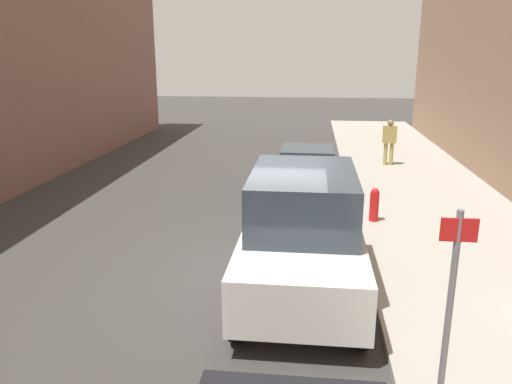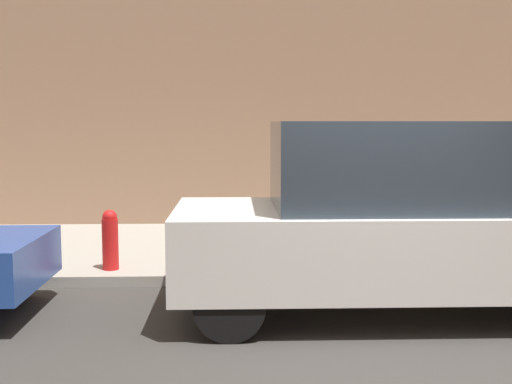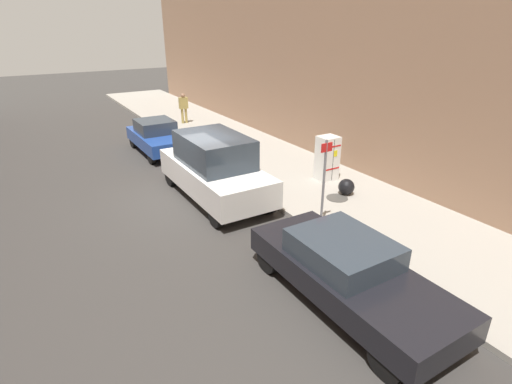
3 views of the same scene
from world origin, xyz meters
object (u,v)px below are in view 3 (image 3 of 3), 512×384
object	(u,v)px
pedestrian_standing_near	(184,106)
parked_sedan_dark	(347,271)
fire_hydrant	(215,148)
discarded_refrigerator	(327,158)
trash_bag	(346,187)
street_sign_post	(324,179)
parked_van_white	(215,168)
parked_hatchback_blue	(157,136)

from	to	relation	value
pedestrian_standing_near	parked_sedan_dark	size ratio (longest dim) A/B	0.35
fire_hydrant	parked_sedan_dark	world-z (taller)	parked_sedan_dark
discarded_refrigerator	fire_hydrant	bearing A→B (deg)	-60.89
trash_bag	street_sign_post	bearing A→B (deg)	30.95
pedestrian_standing_near	parked_van_white	distance (m)	10.47
street_sign_post	fire_hydrant	world-z (taller)	street_sign_post
street_sign_post	parked_sedan_dark	xyz separation A→B (m)	(1.57, 2.69, -0.81)
street_sign_post	trash_bag	xyz separation A→B (m)	(-2.14, -1.28, -1.13)
parked_hatchback_blue	fire_hydrant	bearing A→B (deg)	124.51
pedestrian_standing_near	parked_sedan_dark	distance (m)	16.56
parked_sedan_dark	fire_hydrant	bearing A→B (deg)	-99.77
trash_bag	parked_sedan_dark	world-z (taller)	parked_sedan_dark
trash_bag	parked_hatchback_blue	distance (m)	9.01
parked_hatchback_blue	parked_sedan_dark	world-z (taller)	parked_hatchback_blue
street_sign_post	trash_bag	bearing A→B (deg)	-149.05
street_sign_post	parked_van_white	size ratio (longest dim) A/B	0.51
fire_hydrant	pedestrian_standing_near	world-z (taller)	pedestrian_standing_near
parked_hatchback_blue	parked_van_white	bearing A→B (deg)	90.00
pedestrian_standing_near	street_sign_post	bearing A→B (deg)	-30.90
discarded_refrigerator	parked_hatchback_blue	distance (m)	7.89
fire_hydrant	pedestrian_standing_near	bearing A→B (deg)	-100.80
street_sign_post	parked_sedan_dark	bearing A→B (deg)	59.69
discarded_refrigerator	pedestrian_standing_near	xyz separation A→B (m)	(1.15, -10.87, 0.16)
discarded_refrigerator	parked_van_white	xyz separation A→B (m)	(4.08, -0.82, 0.14)
street_sign_post	trash_bag	size ratio (longest dim) A/B	4.68
street_sign_post	trash_bag	distance (m)	2.74
discarded_refrigerator	trash_bag	world-z (taller)	discarded_refrigerator
discarded_refrigerator	fire_hydrant	world-z (taller)	discarded_refrigerator
parked_sedan_dark	discarded_refrigerator	bearing A→B (deg)	-126.93
trash_bag	parked_sedan_dark	distance (m)	5.45
discarded_refrigerator	parked_sedan_dark	xyz separation A→B (m)	(4.08, 5.43, -0.20)
discarded_refrigerator	fire_hydrant	distance (m)	4.95
trash_bag	parked_van_white	distance (m)	4.40
fire_hydrant	parked_van_white	size ratio (longest dim) A/B	0.17
fire_hydrant	street_sign_post	bearing A→B (deg)	89.15
parked_van_white	fire_hydrant	bearing A→B (deg)	-115.61
parked_hatchback_blue	parked_sedan_dark	bearing A→B (deg)	90.00
discarded_refrigerator	parked_hatchback_blue	world-z (taller)	discarded_refrigerator
discarded_refrigerator	street_sign_post	size ratio (longest dim) A/B	0.64
pedestrian_standing_near	parked_hatchback_blue	size ratio (longest dim) A/B	0.43
parked_sedan_dark	parked_van_white	bearing A→B (deg)	-90.00
discarded_refrigerator	street_sign_post	xyz separation A→B (m)	(2.51, 2.74, 0.61)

